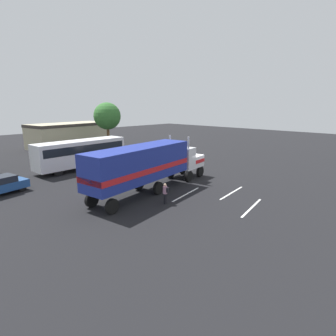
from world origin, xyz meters
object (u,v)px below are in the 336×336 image
semi_truck (149,164)px  parked_car (0,185)px  person_bystander (165,193)px  parked_bus (82,152)px  tree_center (107,116)px

semi_truck → parked_car: (-9.33, 8.58, -1.72)m
person_bystander → semi_truck: bearing=69.6°
person_bystander → parked_bus: parked_bus is taller
parked_car → tree_center: size_ratio=0.59×
person_bystander → tree_center: size_ratio=0.21×
semi_truck → parked_bus: 12.38m
parked_bus → parked_car: 10.56m
parked_bus → tree_center: bearing=43.8°
semi_truck → person_bystander: size_ratio=8.82×
semi_truck → parked_car: 12.79m
person_bystander → tree_center: bearing=64.5°
person_bystander → parked_bus: (1.62, 15.51, 1.17)m
parked_bus → parked_car: parked_bus is taller
tree_center → parked_car: bearing=-145.5°
parked_car → tree_center: bearing=34.5°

